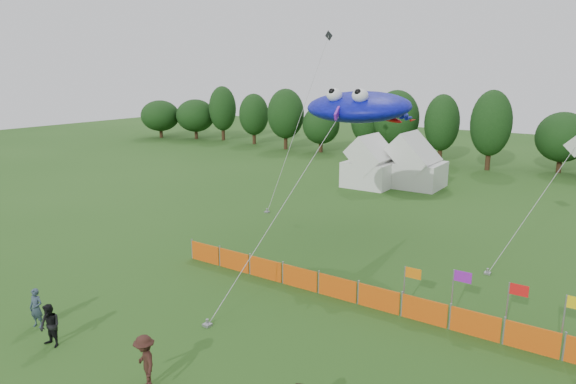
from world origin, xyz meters
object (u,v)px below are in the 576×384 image
Objects in this scene: tent_left at (371,166)px; spectator_b at (50,326)px; barrier_fence at (378,299)px; spectator_c at (145,362)px; stingray_kite at (362,107)px; tent_right at (413,166)px; spectator_a at (36,308)px.

spectator_b is (2.06, -31.47, -1.00)m from tent_left.
barrier_fence is 10.09m from spectator_c.
tent_left reaches higher than spectator_c.
tent_left is 2.49× the size of spectator_b.
tent_left is 31.55m from spectator_b.
spectator_b is 19.11m from stingray_kite.
tent_right is 0.23× the size of barrier_fence.
tent_left is at bearing -148.00° from tent_right.
stingray_kite is at bearing 54.30° from spectator_a.
tent_left is 0.19× the size of barrier_fence.
spectator_a is (-10.58, -9.02, 0.30)m from barrier_fence.
tent_left is at bearing 73.56° from spectator_a.
spectator_c reaches higher than spectator_b.
spectator_a is (-2.95, -32.88, -1.02)m from tent_right.
stingray_kite reaches higher than tent_left.
tent_left reaches higher than spectator_a.
spectator_b is at bearing -150.03° from spectator_c.
barrier_fence is (10.78, -21.89, -1.33)m from tent_left.
spectator_a is 1.94m from spectator_b.
spectator_b is (-1.09, -33.43, -1.00)m from tent_right.
spectator_c is (6.78, -0.32, 0.12)m from spectator_a.
tent_right is 2.78× the size of spectator_c.
tent_right reaches higher than spectator_a.
spectator_c is at bearing -19.52° from spectator_a.
spectator_a is 19.09m from stingray_kite.
spectator_a is at bearing -155.47° from spectator_c.
spectator_c is at bearing -86.49° from stingray_kite.
tent_left is at bearing 89.20° from spectator_b.
spectator_a is (0.20, -30.91, -1.03)m from tent_left.
barrier_fence is 1.05× the size of stingray_kite.
tent_right reaches higher than spectator_b.
spectator_a is at bearing -108.90° from stingray_kite.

